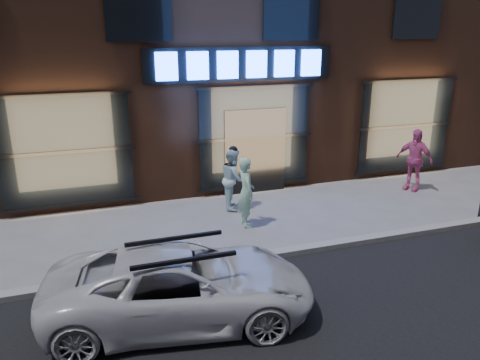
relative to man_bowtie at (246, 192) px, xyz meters
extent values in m
plane|color=slate|center=(1.03, -1.72, -0.84)|extent=(90.00, 90.00, 0.00)
cube|color=gray|center=(1.03, -1.72, -0.78)|extent=(60.00, 0.25, 0.12)
cube|color=#54301E|center=(1.03, 6.28, 4.16)|extent=(30.00, 8.00, 10.00)
cube|color=black|center=(0.63, 2.23, 2.76)|extent=(5.20, 0.06, 0.90)
cube|color=black|center=(1.03, 2.20, 0.36)|extent=(1.80, 0.10, 2.40)
cube|color=#FFBF72|center=(-3.97, 2.26, 0.76)|extent=(3.00, 0.04, 2.60)
cube|color=black|center=(-3.97, 2.22, 0.76)|extent=(3.20, 0.06, 2.80)
cube|color=#FFBF72|center=(1.03, 2.26, 0.76)|extent=(3.00, 0.04, 2.60)
cube|color=black|center=(1.03, 2.22, 0.76)|extent=(3.20, 0.06, 2.80)
cube|color=#FFBF72|center=(6.03, 2.26, 0.76)|extent=(3.00, 0.04, 2.60)
cube|color=black|center=(6.03, 2.22, 0.76)|extent=(3.20, 0.06, 2.80)
cube|color=black|center=(-1.97, 2.22, 4.16)|extent=(1.60, 0.06, 1.60)
cube|color=black|center=(2.03, 2.22, 4.16)|extent=(1.60, 0.06, 1.60)
cube|color=black|center=(6.03, 2.22, 4.16)|extent=(1.60, 0.06, 1.60)
cube|color=#2659FF|center=(-1.37, 2.16, 2.76)|extent=(0.55, 0.12, 0.70)
cube|color=#2659FF|center=(-0.57, 2.16, 2.76)|extent=(0.55, 0.12, 0.70)
cube|color=#2659FF|center=(0.23, 2.16, 2.76)|extent=(0.55, 0.12, 0.70)
cube|color=#2659FF|center=(1.03, 2.16, 2.76)|extent=(0.55, 0.12, 0.70)
cube|color=#2659FF|center=(1.83, 2.16, 2.76)|extent=(0.55, 0.12, 0.70)
cube|color=#2659FF|center=(2.63, 2.16, 2.76)|extent=(0.55, 0.12, 0.70)
imported|color=#9FD1B6|center=(0.00, 0.00, 0.00)|extent=(0.42, 0.63, 1.68)
imported|color=white|center=(0.07, 1.20, -0.04)|extent=(0.76, 0.89, 1.60)
imported|color=#E35D9B|center=(5.46, 0.93, 0.06)|extent=(0.90, 1.14, 1.81)
imported|color=silver|center=(-2.23, -3.22, -0.25)|extent=(4.54, 2.64, 1.19)
camera|label=1|loc=(-3.42, -9.77, 3.69)|focal=35.00mm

